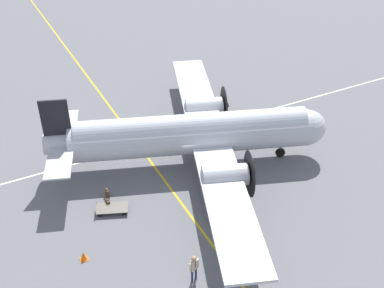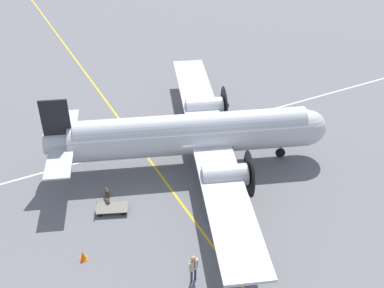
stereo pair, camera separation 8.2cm
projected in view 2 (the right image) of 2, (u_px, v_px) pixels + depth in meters
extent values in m
plane|color=slate|center=(192.00, 163.00, 34.69)|extent=(300.00, 300.00, 0.00)
cube|color=gold|center=(159.00, 173.00, 33.72)|extent=(120.00, 0.16, 0.01)
cube|color=silver|center=(170.00, 137.00, 37.47)|extent=(0.16, 120.00, 0.01)
cylinder|color=silver|center=(192.00, 136.00, 33.34)|extent=(8.07, 16.61, 2.60)
cylinder|color=silver|center=(192.00, 127.00, 32.93)|extent=(7.06, 15.58, 1.82)
sphere|color=silver|center=(308.00, 127.00, 34.21)|extent=(2.47, 2.47, 2.47)
cylinder|color=silver|center=(69.00, 143.00, 32.39)|extent=(2.44, 3.55, 1.43)
cube|color=black|center=(56.00, 120.00, 31.30)|extent=(0.75, 1.77, 2.99)
cube|color=silver|center=(63.00, 141.00, 32.27)|extent=(8.26, 4.29, 0.10)
cube|color=silver|center=(209.00, 138.00, 33.65)|extent=(24.97, 11.11, 0.20)
cylinder|color=silver|center=(204.00, 107.00, 37.22)|extent=(2.31, 3.17, 1.43)
cylinder|color=black|center=(224.00, 106.00, 37.39)|extent=(2.84, 1.05, 3.00)
sphere|color=black|center=(226.00, 105.00, 37.40)|extent=(0.50, 0.50, 0.50)
cylinder|color=silver|center=(225.00, 176.00, 30.11)|extent=(2.31, 3.17, 1.43)
cylinder|color=black|center=(249.00, 174.00, 30.27)|extent=(2.84, 1.05, 3.00)
sphere|color=black|center=(251.00, 174.00, 30.29)|extent=(0.50, 0.50, 0.50)
cylinder|color=#4C4C51|center=(200.00, 119.00, 37.79)|extent=(0.18, 0.18, 0.97)
cylinder|color=black|center=(200.00, 124.00, 38.07)|extent=(0.65, 1.14, 1.10)
cylinder|color=#4C4C51|center=(220.00, 189.00, 30.68)|extent=(0.18, 0.18, 0.97)
cylinder|color=black|center=(219.00, 195.00, 30.95)|extent=(0.65, 1.14, 1.10)
cylinder|color=#4C4C51|center=(281.00, 148.00, 34.93)|extent=(0.14, 0.14, 0.88)
cylinder|color=black|center=(280.00, 153.00, 35.18)|extent=(0.41, 0.72, 0.70)
cylinder|color=navy|center=(195.00, 273.00, 25.80)|extent=(0.13, 0.13, 0.88)
cylinder|color=navy|center=(192.00, 276.00, 25.66)|extent=(0.13, 0.13, 0.88)
cube|color=beige|center=(193.00, 265.00, 25.29)|extent=(0.29, 0.46, 0.66)
sphere|color=tan|center=(193.00, 259.00, 25.02)|extent=(0.29, 0.29, 0.29)
cylinder|color=beige|center=(197.00, 263.00, 25.45)|extent=(0.10, 0.10, 0.63)
cylinder|color=beige|center=(190.00, 268.00, 25.17)|extent=(0.10, 0.10, 0.63)
cube|color=maroon|center=(195.00, 265.00, 25.18)|extent=(0.02, 0.06, 0.42)
cube|color=#47331E|center=(107.00, 193.00, 31.49)|extent=(0.41, 0.17, 0.60)
cube|color=#312315|center=(107.00, 189.00, 31.30)|extent=(0.15, 0.12, 0.02)
cube|color=#47331E|center=(108.00, 203.00, 30.77)|extent=(0.40, 0.19, 0.49)
cube|color=#312315|center=(107.00, 200.00, 30.61)|extent=(0.14, 0.14, 0.02)
cube|color=#6B665B|center=(112.00, 208.00, 30.32)|extent=(1.75, 2.27, 0.04)
cube|color=#6B665B|center=(96.00, 206.00, 30.12)|extent=(1.02, 0.44, 0.04)
cylinder|color=#6B665B|center=(97.00, 202.00, 30.60)|extent=(0.04, 0.04, 0.22)
cylinder|color=#6B665B|center=(95.00, 213.00, 29.76)|extent=(0.04, 0.04, 0.22)
cylinder|color=black|center=(124.00, 204.00, 30.83)|extent=(0.16, 0.28, 0.28)
cylinder|color=black|center=(124.00, 213.00, 30.12)|extent=(0.16, 0.28, 0.28)
cylinder|color=black|center=(100.00, 206.00, 30.71)|extent=(0.16, 0.28, 0.28)
cylinder|color=black|center=(99.00, 215.00, 30.00)|extent=(0.16, 0.28, 0.28)
cube|color=orange|center=(84.00, 259.00, 27.19)|extent=(0.44, 0.44, 0.03)
cone|color=orange|center=(83.00, 256.00, 27.03)|extent=(0.37, 0.37, 0.58)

